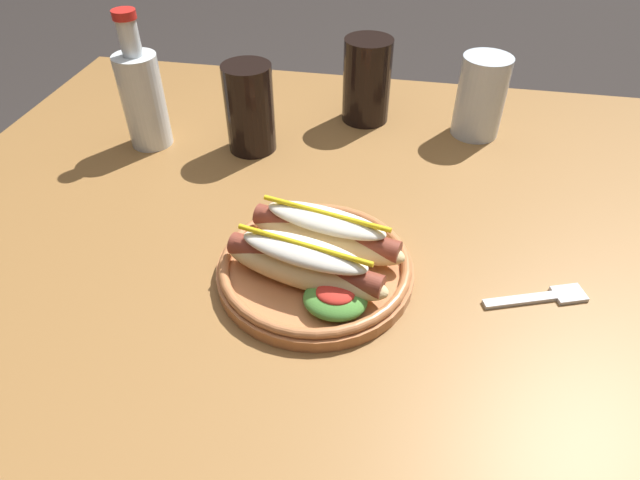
% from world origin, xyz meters
% --- Properties ---
extents(dining_table, '(1.12, 1.02, 0.74)m').
position_xyz_m(dining_table, '(0.00, 0.00, 0.64)').
color(dining_table, olive).
rests_on(dining_table, ground_plane).
extents(hot_dog_plate, '(0.23, 0.23, 0.08)m').
position_xyz_m(hot_dog_plate, '(0.02, -0.07, 0.77)').
color(hot_dog_plate, '#B77042').
rests_on(hot_dog_plate, dining_table).
extents(fork, '(0.12, 0.06, 0.00)m').
position_xyz_m(fork, '(0.28, -0.06, 0.74)').
color(fork, silver).
rests_on(fork, dining_table).
extents(soda_cup, '(0.08, 0.08, 0.14)m').
position_xyz_m(soda_cup, '(-0.13, 0.21, 0.81)').
color(soda_cup, black).
rests_on(soda_cup, dining_table).
extents(water_cup, '(0.08, 0.08, 0.13)m').
position_xyz_m(water_cup, '(0.22, 0.32, 0.81)').
color(water_cup, silver).
rests_on(water_cup, dining_table).
extents(extra_cup, '(0.08, 0.08, 0.14)m').
position_xyz_m(extra_cup, '(0.03, 0.34, 0.81)').
color(extra_cup, black).
rests_on(extra_cup, dining_table).
extents(glass_bottle, '(0.07, 0.07, 0.21)m').
position_xyz_m(glass_bottle, '(-0.30, 0.19, 0.82)').
color(glass_bottle, silver).
rests_on(glass_bottle, dining_table).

